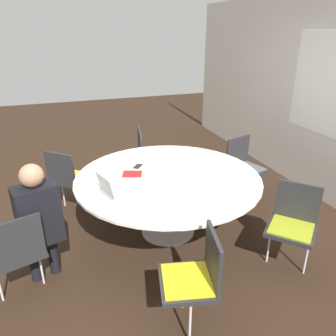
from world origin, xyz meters
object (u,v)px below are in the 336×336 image
(chair_0, at_px, (16,249))
(chair_4, at_px, (149,152))
(chair_5, at_px, (68,175))
(chair_2, at_px, (293,220))
(cell_phone, at_px, (138,166))
(chair_3, at_px, (244,164))
(person_0, at_px, (38,217))
(spiral_notebook, at_px, (132,174))
(chair_1, at_px, (196,274))
(laptop, at_px, (111,189))

(chair_0, height_order, chair_4, same)
(chair_4, height_order, chair_5, same)
(chair_2, relative_size, cell_phone, 5.64)
(chair_3, height_order, chair_4, same)
(chair_0, relative_size, person_0, 0.71)
(spiral_notebook, bearing_deg, chair_1, 4.71)
(chair_2, distance_m, person_0, 2.38)
(laptop, bearing_deg, spiral_notebook, -56.28)
(chair_4, height_order, cell_phone, chair_4)
(chair_1, xyz_separation_m, chair_3, (-1.79, 1.51, 0.00))
(chair_0, bearing_deg, chair_3, 2.65)
(chair_1, distance_m, person_0, 1.46)
(laptop, bearing_deg, cell_phone, -53.18)
(person_0, bearing_deg, chair_0, -160.95)
(cell_phone, bearing_deg, chair_1, 0.16)
(spiral_notebook, xyz_separation_m, cell_phone, (-0.21, 0.12, -0.01))
(cell_phone, bearing_deg, laptop, -36.19)
(chair_2, bearing_deg, chair_5, 5.57)
(laptop, relative_size, spiral_notebook, 1.44)
(chair_3, height_order, chair_5, same)
(chair_0, bearing_deg, chair_2, -26.20)
(laptop, height_order, spiral_notebook, laptop)
(chair_2, bearing_deg, chair_4, -23.14)
(chair_0, relative_size, chair_1, 1.00)
(chair_0, height_order, chair_1, same)
(chair_1, bearing_deg, cell_phone, 13.34)
(chair_1, relative_size, chair_5, 1.00)
(chair_4, distance_m, spiral_notebook, 1.30)
(chair_5, relative_size, cell_phone, 5.64)
(chair_0, height_order, chair_5, same)
(chair_3, xyz_separation_m, spiral_notebook, (0.29, -1.63, 0.21))
(person_0, bearing_deg, chair_1, -56.99)
(chair_3, xyz_separation_m, laptop, (0.67, -1.94, 0.26))
(chair_3, relative_size, laptop, 2.41)
(chair_5, height_order, person_0, person_0)
(chair_5, height_order, spiral_notebook, chair_5)
(chair_3, xyz_separation_m, person_0, (0.86, -2.62, 0.19))
(chair_0, distance_m, chair_4, 2.55)
(chair_0, distance_m, chair_1, 1.53)
(spiral_notebook, bearing_deg, cell_phone, 150.15)
(person_0, bearing_deg, chair_4, 31.91)
(chair_1, relative_size, chair_4, 1.00)
(person_0, relative_size, spiral_notebook, 4.90)
(chair_5, bearing_deg, cell_phone, 11.23)
(chair_2, relative_size, person_0, 0.71)
(chair_5, bearing_deg, chair_2, 0.17)
(chair_0, relative_size, spiral_notebook, 3.49)
(chair_3, bearing_deg, chair_0, 2.51)
(laptop, bearing_deg, chair_0, 94.10)
(chair_0, relative_size, chair_5, 1.00)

